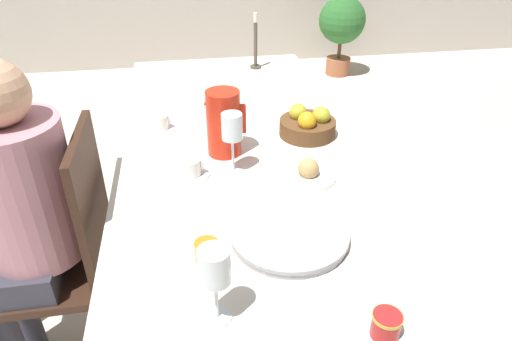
% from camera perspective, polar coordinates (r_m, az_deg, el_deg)
% --- Properties ---
extents(ground_plane, '(20.00, 20.00, 0.00)m').
position_cam_1_polar(ground_plane, '(2.24, -1.42, -12.93)').
color(ground_plane, beige).
extents(dining_table, '(0.95, 2.15, 0.73)m').
position_cam_1_polar(dining_table, '(1.85, -1.67, 1.62)').
color(dining_table, silver).
rests_on(dining_table, ground_plane).
extents(chair_person_side, '(0.42, 0.42, 0.95)m').
position_cam_1_polar(chair_person_side, '(1.71, -22.75, -9.61)').
color(chair_person_side, '#331E14').
rests_on(chair_person_side, ground_plane).
extents(person_seated, '(0.39, 0.41, 1.20)m').
position_cam_1_polar(person_seated, '(1.60, -27.51, -4.60)').
color(person_seated, '#33333D').
rests_on(person_seated, ground_plane).
extents(red_pitcher, '(0.15, 0.12, 0.24)m').
position_cam_1_polar(red_pitcher, '(1.66, -4.08, 5.97)').
color(red_pitcher, red).
rests_on(red_pitcher, dining_table).
extents(wine_glass_water, '(0.07, 0.07, 0.22)m').
position_cam_1_polar(wine_glass_water, '(1.53, -3.02, 5.19)').
color(wine_glass_water, white).
rests_on(wine_glass_water, dining_table).
extents(wine_glass_juice, '(0.07, 0.07, 0.20)m').
position_cam_1_polar(wine_glass_juice, '(1.00, -5.20, -12.30)').
color(wine_glass_juice, white).
rests_on(wine_glass_juice, dining_table).
extents(teacup_near_person, '(0.14, 0.14, 0.07)m').
position_cam_1_polar(teacup_near_person, '(1.57, -8.34, 0.20)').
color(teacup_near_person, white).
rests_on(teacup_near_person, dining_table).
extents(teacup_across, '(0.14, 0.14, 0.07)m').
position_cam_1_polar(teacup_across, '(1.92, -12.05, 5.76)').
color(teacup_across, white).
rests_on(teacup_across, dining_table).
extents(serving_tray, '(0.34, 0.34, 0.03)m').
position_cam_1_polar(serving_tray, '(1.29, 4.16, -7.97)').
color(serving_tray, '#9E9EA3').
rests_on(serving_tray, dining_table).
extents(bread_plate, '(0.19, 0.19, 0.07)m').
position_cam_1_polar(bread_plate, '(1.56, 6.53, -0.27)').
color(bread_plate, white).
rests_on(bread_plate, dining_table).
extents(jam_jar_amber, '(0.07, 0.07, 0.06)m').
position_cam_1_polar(jam_jar_amber, '(1.21, -6.15, -9.96)').
color(jam_jar_amber, '#C67A1E').
rests_on(jam_jar_amber, dining_table).
extents(jam_jar_red, '(0.07, 0.07, 0.06)m').
position_cam_1_polar(jam_jar_red, '(1.08, 15.96, -17.97)').
color(jam_jar_red, '#A81E1E').
rests_on(jam_jar_red, dining_table).
extents(fruit_bowl, '(0.22, 0.22, 0.12)m').
position_cam_1_polar(fruit_bowl, '(1.83, 6.51, 5.66)').
color(fruit_bowl, brown).
rests_on(fruit_bowl, dining_table).
extents(candlestick_tall, '(0.06, 0.06, 0.30)m').
position_cam_1_polar(candlestick_tall, '(2.59, -0.06, 15.13)').
color(candlestick_tall, '#4C4238').
rests_on(candlestick_tall, dining_table).
extents(potted_plant, '(0.45, 0.45, 0.76)m').
position_cam_1_polar(potted_plant, '(4.69, 10.66, 17.47)').
color(potted_plant, '#A8603D').
rests_on(potted_plant, ground_plane).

